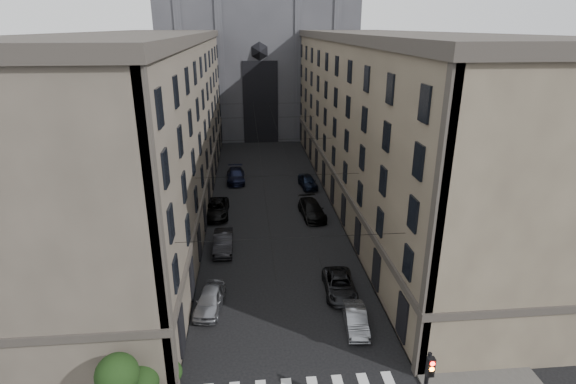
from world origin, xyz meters
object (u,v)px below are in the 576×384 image
object	(u,v)px
car_right_near	(356,319)
car_left_far	(236,176)
car_left_midfar	(216,209)
car_right_midfar	(312,210)
gothic_tower	(257,35)
car_right_far	(308,181)
car_left_midnear	(223,242)
car_left_near	(210,300)
car_right_midnear	(340,285)

from	to	relation	value
car_right_near	car_left_far	bearing A→B (deg)	110.26
car_left_midfar	car_left_far	size ratio (longest dim) A/B	1.02
car_right_midfar	gothic_tower	bearing A→B (deg)	90.31
car_right_far	car_right_midfar	bearing A→B (deg)	-101.70
car_left_midfar	car_right_midfar	bearing A→B (deg)	-6.99
car_left_midnear	car_left_midfar	world-z (taller)	car_left_midnear
car_left_midnear	car_left_midfar	size ratio (longest dim) A/B	0.85
car_right_near	car_right_midfar	xyz separation A→B (m)	(-0.24, 19.27, 0.16)
car_left_far	car_left_near	bearing A→B (deg)	-94.62
car_left_midnear	car_left_far	distance (m)	19.50
car_right_near	car_right_far	world-z (taller)	car_right_far
car_left_far	car_right_far	world-z (taller)	car_left_far
car_left_near	car_right_far	size ratio (longest dim) A/B	0.99
gothic_tower	car_left_far	xyz separation A→B (m)	(-4.20, -32.25, -16.97)
car_right_near	car_right_midfar	size ratio (longest dim) A/B	0.71
car_right_near	car_right_midfar	bearing A→B (deg)	95.78
car_right_far	car_left_far	bearing A→B (deg)	154.44
car_left_near	car_right_far	bearing A→B (deg)	75.35
car_left_midnear	car_left_near	bearing A→B (deg)	-93.97
gothic_tower	car_right_near	bearing A→B (deg)	-86.03
car_right_midnear	car_right_midfar	xyz separation A→B (m)	(0.00, 14.93, 0.13)
gothic_tower	car_left_midfar	bearing A→B (deg)	-98.06
car_right_near	car_right_midnear	world-z (taller)	car_right_midnear
gothic_tower	car_left_near	distance (m)	63.52
car_left_near	car_left_far	size ratio (longest dim) A/B	0.80
car_left_far	car_right_near	world-z (taller)	car_left_far
car_left_midnear	car_left_midfar	distance (m)	8.28
gothic_tower	car_right_near	size ratio (longest dim) A/B	14.34
car_right_near	car_right_midnear	size ratio (longest dim) A/B	0.81
gothic_tower	car_left_midnear	world-z (taller)	gothic_tower
car_left_midnear	car_left_far	world-z (taller)	car_left_far
car_left_midnear	car_right_near	size ratio (longest dim) A/B	1.22
car_right_midfar	car_left_midfar	bearing A→B (deg)	167.96
car_left_midfar	car_left_near	bearing A→B (deg)	-88.27
car_left_near	car_right_midfar	bearing A→B (deg)	66.61
car_left_midfar	car_right_near	xyz separation A→B (m)	(10.61, -20.54, -0.14)
car_right_near	car_left_midfar	bearing A→B (deg)	122.37
car_left_near	car_right_midnear	distance (m)	9.91
car_right_near	car_right_midnear	xyz separation A→B (m)	(-0.24, 4.34, 0.03)
car_left_near	car_right_midfar	size ratio (longest dim) A/B	0.81
car_left_midnear	car_right_near	xyz separation A→B (m)	(9.50, -12.33, -0.15)
car_left_far	car_right_midnear	distance (m)	28.73
gothic_tower	car_left_far	world-z (taller)	gothic_tower
gothic_tower	car_right_midfar	distance (m)	48.09
gothic_tower	car_right_midfar	xyz separation A→B (m)	(4.20, -44.80, -16.98)
car_right_midfar	car_right_far	bearing A→B (deg)	80.01
car_left_midfar	car_right_far	xyz separation A→B (m)	(11.18, 8.14, -0.02)
car_left_midnear	car_right_midnear	bearing A→B (deg)	-41.15
car_left_midfar	car_right_far	size ratio (longest dim) A/B	1.25
car_right_near	gothic_tower	bearing A→B (deg)	99.02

